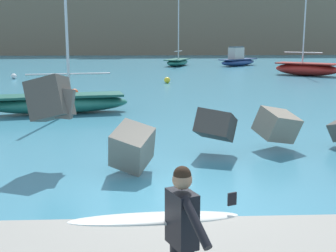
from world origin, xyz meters
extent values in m
plane|color=teal|center=(0.00, 0.00, 0.00)|extent=(400.00, 400.00, 0.00)
cube|color=gray|center=(3.32, 3.79, 0.75)|extent=(1.50, 1.37, 1.19)
cube|color=#4C4944|center=(-3.01, 2.29, 1.78)|extent=(1.24, 1.21, 1.34)
cube|color=#605B56|center=(-2.77, 2.34, 1.66)|extent=(0.76, 0.76, 0.91)
cube|color=slate|center=(-0.93, 1.53, 0.68)|extent=(1.19, 1.42, 1.35)
cube|color=#3D3A38|center=(1.38, 3.21, 0.87)|extent=(1.40, 1.50, 1.11)
cube|color=black|center=(-0.18, -4.67, 1.44)|extent=(0.35, 0.44, 0.60)
sphere|color=#A87A5B|center=(-0.18, -4.67, 1.87)|extent=(0.21, 0.21, 0.21)
sphere|color=black|center=(-0.18, -4.67, 1.92)|extent=(0.19, 0.19, 0.19)
cylinder|color=black|center=(-0.08, -5.04, 1.56)|extent=(0.29, 0.52, 0.41)
cylinder|color=black|center=(-0.28, -4.44, 1.40)|extent=(0.09, 0.09, 0.56)
ellipsoid|color=white|center=(-0.40, -4.41, 1.34)|extent=(2.06, 1.16, 0.37)
cube|color=black|center=(0.47, -4.04, 1.41)|extent=(0.12, 0.07, 0.16)
ellipsoid|color=#1E6656|center=(2.97, 43.09, 0.39)|extent=(3.71, 5.99, 0.78)
cube|color=#164C41|center=(2.97, 43.09, 0.74)|extent=(3.41, 5.51, 0.10)
cylinder|color=silver|center=(3.11, 43.50, 4.45)|extent=(0.12, 0.12, 7.34)
cylinder|color=silver|center=(3.11, 43.50, 1.68)|extent=(1.16, 3.23, 0.08)
ellipsoid|color=navy|center=(10.08, 42.92, 0.40)|extent=(5.56, 5.39, 0.79)
cube|color=navy|center=(10.08, 42.92, 0.75)|extent=(5.12, 4.96, 0.10)
cube|color=#B7B2A8|center=(9.75, 42.61, 1.46)|extent=(2.02, 1.99, 1.32)
cube|color=#334C5B|center=(9.75, 42.61, 2.18)|extent=(1.82, 1.79, 0.12)
ellipsoid|color=maroon|center=(13.34, 29.32, 0.54)|extent=(5.73, 5.13, 1.09)
cube|color=maroon|center=(13.34, 29.32, 1.05)|extent=(5.27, 4.72, 0.10)
cylinder|color=silver|center=(13.01, 29.58, 4.80)|extent=(0.12, 0.12, 7.43)
cylinder|color=silver|center=(13.01, 29.58, 1.99)|extent=(2.69, 2.11, 0.08)
ellipsoid|color=#1E6656|center=(-4.42, 10.53, 0.41)|extent=(6.22, 2.71, 0.82)
cube|color=#164C41|center=(-4.42, 10.53, 0.78)|extent=(5.73, 2.49, 0.10)
cylinder|color=silver|center=(-3.98, 10.62, 3.84)|extent=(0.12, 0.12, 6.03)
cylinder|color=silver|center=(-3.98, 10.62, 1.72)|extent=(3.57, 0.79, 0.08)
sphere|color=#E54C1E|center=(-4.68, 16.25, 0.22)|extent=(0.44, 0.44, 0.44)
sphere|color=yellow|center=(0.90, 23.44, 0.22)|extent=(0.44, 0.44, 0.44)
sphere|color=silver|center=(-11.22, 27.15, 0.22)|extent=(0.44, 0.44, 0.44)
cube|color=#756651|center=(-13.16, 88.65, 7.45)|extent=(107.46, 30.09, 14.90)
camera|label=1|loc=(-0.53, -9.06, 3.32)|focal=47.63mm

